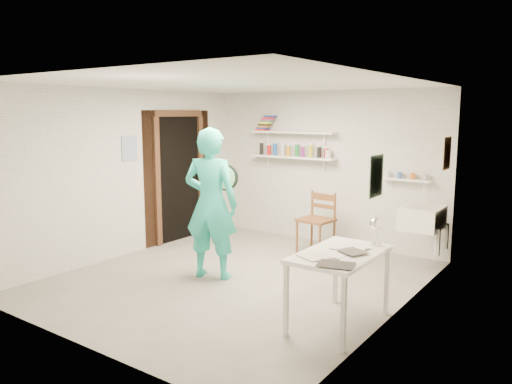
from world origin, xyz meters
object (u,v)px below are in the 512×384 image
Objects in this scene: wall_clock at (225,177)px; man at (211,204)px; wooden_chair at (316,220)px; belfast_sink at (422,218)px; desk_lamp at (376,224)px; work_table at (339,289)px.

man is at bearing -124.35° from wall_clock.
belfast_sink is at bearing 9.31° from wooden_chair.
wall_clock is at bearing -101.67° from wooden_chair.
belfast_sink is 1.54m from wooden_chair.
man is 13.73× the size of desk_lamp.
wall_clock is at bearing 162.40° from work_table.
wall_clock is at bearing -124.35° from man.
man is 1.90× the size of wooden_chair.
work_table is 0.75m from desk_lamp.
belfast_sink is at bearing 21.88° from wall_clock.
belfast_sink reaches higher than work_table.
belfast_sink is 1.80m from desk_lamp.
desk_lamp is (0.18, 0.44, 0.59)m from work_table.
man is at bearing 168.74° from work_table.
belfast_sink is 0.55× the size of work_table.
wooden_chair is 2.55m from work_table.
desk_lamp reaches higher than belfast_sink.
wooden_chair is at bearing -176.38° from belfast_sink.
wooden_chair is 0.90× the size of work_table.
man is at bearing -178.62° from desk_lamp.
work_table is (1.89, -0.60, -0.89)m from wall_clock.
man is (-2.06, -1.83, 0.24)m from belfast_sink.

